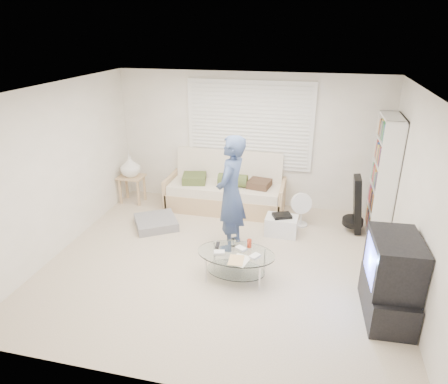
% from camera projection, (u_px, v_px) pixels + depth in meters
% --- Properties ---
extents(ground, '(5.00, 5.00, 0.00)m').
position_uv_depth(ground, '(221.00, 262.00, 5.92)').
color(ground, tan).
rests_on(ground, ground).
extents(room_shell, '(5.02, 4.52, 2.51)m').
position_uv_depth(room_shell, '(229.00, 147.00, 5.72)').
color(room_shell, beige).
rests_on(room_shell, ground).
extents(window_blinds, '(2.32, 0.08, 1.62)m').
position_uv_depth(window_blinds, '(249.00, 125.00, 7.29)').
color(window_blinds, silver).
rests_on(window_blinds, ground).
extents(futon_sofa, '(2.20, 0.89, 1.07)m').
position_uv_depth(futon_sofa, '(226.00, 191.00, 7.54)').
color(futon_sofa, tan).
rests_on(futon_sofa, ground).
extents(grey_floor_pillow, '(0.93, 0.93, 0.15)m').
position_uv_depth(grey_floor_pillow, '(156.00, 222.00, 6.94)').
color(grey_floor_pillow, slate).
rests_on(grey_floor_pillow, ground).
extents(side_table, '(0.48, 0.38, 0.94)m').
position_uv_depth(side_table, '(130.00, 168.00, 7.67)').
color(side_table, tan).
rests_on(side_table, ground).
extents(bookshelf, '(0.31, 0.83, 1.97)m').
position_uv_depth(bookshelf, '(383.00, 176.00, 6.47)').
color(bookshelf, white).
rests_on(bookshelf, ground).
extents(guitar_case, '(0.35, 0.36, 0.97)m').
position_uv_depth(guitar_case, '(356.00, 208.00, 6.63)').
color(guitar_case, black).
rests_on(guitar_case, ground).
extents(floor_fan, '(0.38, 0.25, 0.61)m').
position_uv_depth(floor_fan, '(302.00, 207.00, 6.87)').
color(floor_fan, white).
rests_on(floor_fan, ground).
extents(storage_bin, '(0.53, 0.38, 0.37)m').
position_uv_depth(storage_bin, '(281.00, 225.00, 6.65)').
color(storage_bin, white).
rests_on(storage_bin, ground).
extents(tv_unit, '(0.57, 0.98, 1.04)m').
position_uv_depth(tv_unit, '(391.00, 279.00, 4.65)').
color(tv_unit, black).
rests_on(tv_unit, ground).
extents(coffee_table, '(1.08, 0.70, 0.52)m').
position_uv_depth(coffee_table, '(236.00, 258.00, 5.43)').
color(coffee_table, silver).
rests_on(coffee_table, ground).
extents(standing_person, '(0.53, 0.72, 1.81)m').
position_uv_depth(standing_person, '(231.00, 194.00, 5.98)').
color(standing_person, navy).
rests_on(standing_person, ground).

